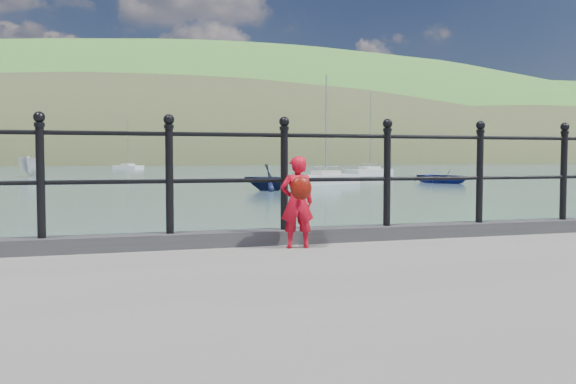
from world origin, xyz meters
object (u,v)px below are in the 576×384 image
object	(u,v)px
launch_white	(31,166)
sailboat_near	(326,180)
launch_navy	(270,177)
launch_blue	(444,177)
railing	(228,166)
sailboat_far	(370,173)
sailboat_deep	(128,168)
child	(297,201)

from	to	relation	value
launch_white	sailboat_near	size ratio (longest dim) A/B	0.68
launch_white	launch_navy	distance (m)	37.93
launch_blue	launch_navy	size ratio (longest dim) A/B	1.55
railing	sailboat_near	distance (m)	38.21
launch_navy	launch_blue	bearing A→B (deg)	-48.20
launch_white	sailboat_far	bearing A→B (deg)	-11.52
launch_navy	sailboat_deep	size ratio (longest dim) A/B	0.33
railing	launch_blue	size ratio (longest dim) A/B	3.92
sailboat_near	launch_navy	bearing A→B (deg)	-158.02
railing	sailboat_near	xyz separation A→B (m)	(14.44, 35.35, -1.48)
launch_navy	sailboat_deep	xyz separation A→B (m)	(-5.11, 70.21, -0.44)
launch_blue	sailboat_deep	bearing A→B (deg)	92.93
launch_white	sailboat_far	size ratio (longest dim) A/B	0.60
child	sailboat_deep	xyz separation A→B (m)	(2.52, 98.90, -1.13)
sailboat_near	sailboat_deep	distance (m)	64.18
railing	child	xyz separation A→B (m)	(0.63, -0.37, -0.35)
railing	child	bearing A→B (deg)	-30.33
railing	sailboat_deep	world-z (taller)	sailboat_deep
child	launch_white	world-z (taller)	launch_white
child	sailboat_near	size ratio (longest dim) A/B	0.11
launch_navy	sailboat_far	xyz separation A→B (m)	(18.47, 26.02, -0.44)
child	sailboat_far	distance (m)	60.62
launch_white	sailboat_deep	size ratio (longest dim) A/B	0.60
sailboat_far	launch_white	bearing A→B (deg)	138.11
sailboat_far	sailboat_deep	world-z (taller)	sailboat_far
launch_blue	railing	bearing A→B (deg)	-139.42
sailboat_deep	launch_white	bearing A→B (deg)	-51.26
railing	sailboat_far	distance (m)	60.57
launch_white	launch_navy	size ratio (longest dim) A/B	1.84
sailboat_far	railing	bearing A→B (deg)	-144.95
railing	launch_navy	size ratio (longest dim) A/B	6.08
sailboat_near	railing	bearing A→B (deg)	-138.90
railing	launch_navy	xyz separation A→B (m)	(8.26, 28.32, -1.04)
child	sailboat_deep	bearing A→B (deg)	-85.30
railing	sailboat_near	size ratio (longest dim) A/B	2.23
child	sailboat_deep	distance (m)	98.93
railing	launch_white	bearing A→B (deg)	97.48
launch_blue	launch_white	size ratio (longest dim) A/B	0.84
sailboat_near	child	bearing A→B (deg)	-137.82
launch_white	sailboat_deep	world-z (taller)	sailboat_deep
railing	sailboat_far	size ratio (longest dim) A/B	1.97
sailboat_deep	sailboat_near	bearing A→B (deg)	-23.64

